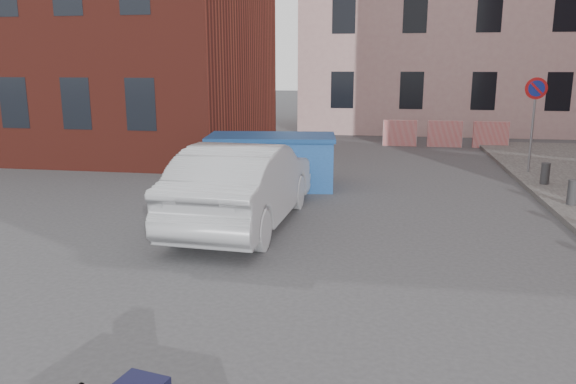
# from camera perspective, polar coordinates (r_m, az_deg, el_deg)

# --- Properties ---
(ground) EXTENTS (120.00, 120.00, 0.00)m
(ground) POSITION_cam_1_polar(r_m,az_deg,el_deg) (8.09, -4.56, -9.97)
(ground) COLOR #38383A
(ground) RESTS_ON ground
(no_parking_sign) EXTENTS (0.60, 0.09, 2.65)m
(no_parking_sign) POSITION_cam_1_polar(r_m,az_deg,el_deg) (17.24, 23.77, 8.09)
(no_parking_sign) COLOR gray
(no_parking_sign) RESTS_ON sidewalk
(barriers) EXTENTS (4.70, 0.18, 1.00)m
(barriers) POSITION_cam_1_polar(r_m,az_deg,el_deg) (22.49, 15.64, 5.70)
(barriers) COLOR red
(barriers) RESTS_ON ground
(dumpster) EXTENTS (3.42, 2.07, 1.36)m
(dumpster) POSITION_cam_1_polar(r_m,az_deg,el_deg) (14.51, -1.68, 3.16)
(dumpster) COLOR #21529C
(dumpster) RESTS_ON ground
(silver_car) EXTENTS (2.01, 5.09, 1.65)m
(silver_car) POSITION_cam_1_polar(r_m,az_deg,el_deg) (11.09, -4.48, 0.82)
(silver_car) COLOR #A4A6AB
(silver_car) RESTS_ON ground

